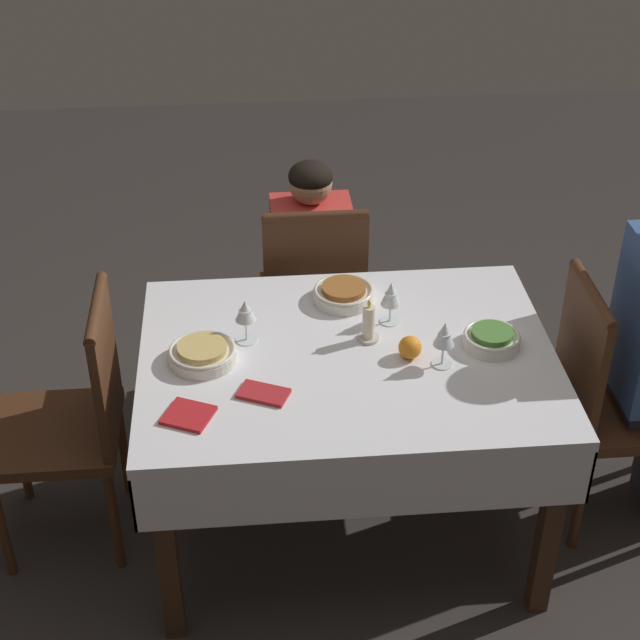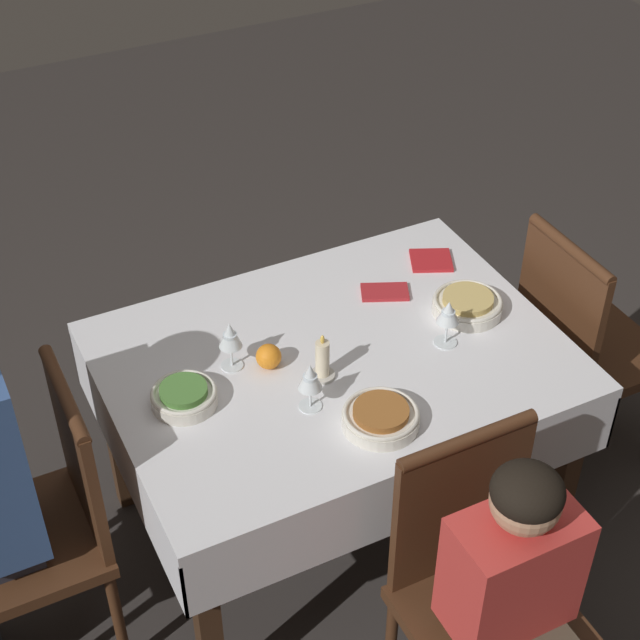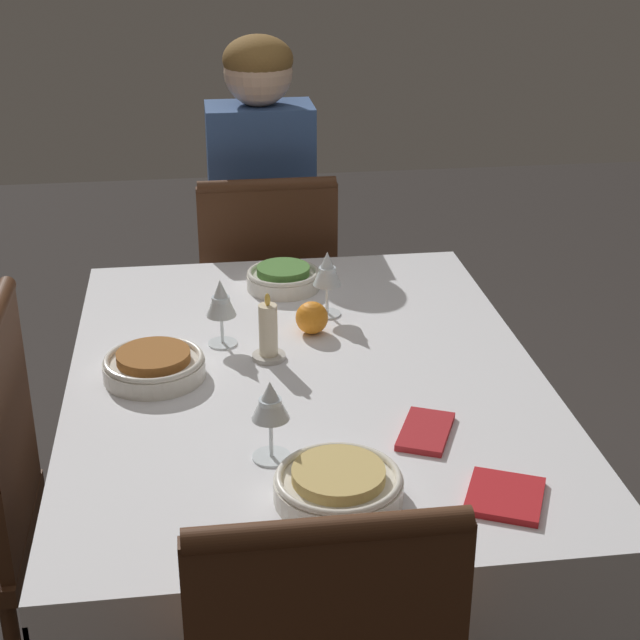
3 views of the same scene
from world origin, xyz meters
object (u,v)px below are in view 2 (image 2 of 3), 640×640
Objects in this scene: person_child_red at (521,624)px; wine_glass_south at (310,378)px; candle_centerpiece at (322,362)px; orange_fruit at (269,356)px; bowl_west at (183,395)px; wine_glass_east at (448,314)px; bowl_south at (381,417)px; chair_west at (45,517)px; wine_glass_west at (230,337)px; dining_table at (334,379)px; chair_east at (580,341)px; chair_south at (479,583)px; napkin_spare_side at (431,260)px; bowl_east at (468,305)px; napkin_red_folded at (385,292)px.

person_child_red is 0.79m from wine_glass_south.
orange_fruit is at bearing 137.48° from candle_centerpiece.
wine_glass_east is (0.76, -0.10, 0.08)m from bowl_west.
bowl_south is 1.37× the size of wine_glass_south.
chair_west is 6.05× the size of wine_glass_west.
orange_fruit is (-0.03, 0.20, -0.07)m from wine_glass_south.
wine_glass_east reaches higher than dining_table.
wine_glass_east is (0.46, 0.06, 0.00)m from wine_glass_south.
dining_table is 17.84× the size of orange_fruit.
dining_table is at bearing 86.06° from chair_east.
chair_east is at bearing 38.09° from chair_south.
bowl_east is at bearing -98.08° from napkin_spare_side.
person_child_red is 0.96m from orange_fruit.
wine_glass_west is 1.03× the size of wine_glass_east.
napkin_spare_side is (0.93, 0.26, -0.02)m from bowl_west.
wine_glass_south is at bearing 133.59° from bowl_south.
wine_glass_west is at bearing 108.98° from person_child_red.
candle_centerpiece is (-0.94, -0.01, 0.28)m from chair_east.
wine_glass_south reaches higher than napkin_spare_side.
wine_glass_east is 0.90× the size of napkin_red_folded.
napkin_red_folded is (0.55, 0.10, -0.10)m from wine_glass_west.
chair_south is 0.67m from wine_glass_south.
wine_glass_west is at bearing 123.88° from bowl_south.
bowl_south is at bearing -147.91° from wine_glass_east.
person_child_red reaches higher than wine_glass_east.
chair_south is at bearing -80.20° from bowl_south.
orange_fruit is at bearing -161.09° from napkin_spare_side.
chair_east reaches higher than dining_table.
bowl_east is at bearing 7.19° from candle_centerpiece.
wine_glass_west is at bearing 116.97° from wine_glass_south.
napkin_spare_side is at bearing 64.34° from wine_glass_east.
wine_glass_south is at bearing -140.65° from napkin_red_folded.
orange_fruit is (-0.24, 0.91, 0.22)m from person_child_red.
candle_centerpiece is (-0.38, 0.03, -0.05)m from wine_glass_east.
chair_east is 5.20× the size of bowl_west.
chair_east is 0.65m from wine_glass_east.
chair_south is 0.92× the size of person_child_red.
wine_glass_south is 0.13m from candle_centerpiece.
chair_west reaches higher than napkin_spare_side.
napkin_red_folded is at bearing 34.71° from dining_table.
chair_east is 0.92× the size of person_child_red.
orange_fruit is 0.43× the size of napkin_spare_side.
chair_west is 4.42× the size of bowl_east.
chair_west reaches higher than wine_glass_south.
candle_centerpiece is at bearing 85.91° from chair_west.
orange_fruit is (0.26, 0.03, 0.01)m from bowl_west.
wine_glass_west is (0.59, 0.09, 0.34)m from chair_west.
chair_south is at bearing 128.09° from chair_east.
bowl_east is at bearing -0.48° from bowl_west.
bowl_south is at bearing -120.53° from napkin_red_folded.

